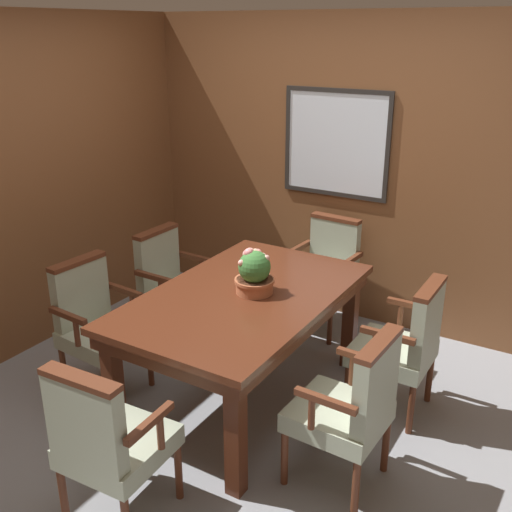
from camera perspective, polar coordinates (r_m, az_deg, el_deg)
name	(u,v)px	position (r m, az deg, el deg)	size (l,w,h in m)	color
ground_plane	(217,409)	(4.03, -3.75, -14.32)	(14.00, 14.00, 0.00)	gray
wall_back	(337,171)	(4.96, 7.69, 7.99)	(7.20, 0.08, 2.45)	brown
wall_left	(15,191)	(4.64, -21.93, 5.75)	(0.06, 7.20, 2.45)	brown
dining_table	(244,307)	(3.78, -1.18, -4.91)	(1.06, 1.71, 0.77)	#4C2314
chair_head_far	(326,269)	(4.87, 6.72, -1.24)	(0.53, 0.51, 0.91)	#562B19
chair_right_far	(404,342)	(3.86, 13.92, -7.97)	(0.48, 0.51, 0.91)	#562B19
chair_right_near	(351,405)	(3.23, 9.06, -13.82)	(0.49, 0.52, 0.91)	#562B19
chair_head_near	(107,438)	(3.06, -13.98, -16.49)	(0.52, 0.50, 0.91)	#562B19
chair_left_far	(171,283)	(4.62, -8.07, -2.60)	(0.49, 0.52, 0.91)	#562B19
chair_left_near	(96,321)	(4.14, -15.02, -6.01)	(0.51, 0.53, 0.91)	#562B19
potted_plant	(254,273)	(3.70, -0.16, -1.63)	(0.25, 0.25, 0.29)	#B2603D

